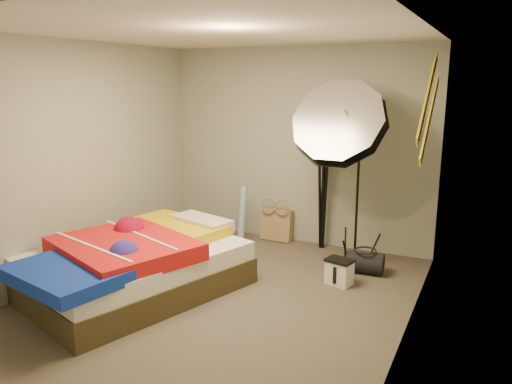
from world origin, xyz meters
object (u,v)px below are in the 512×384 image
Objects in this scene: wrapping_roll at (242,215)px; duffel_bag at (365,263)px; tote_bag at (277,225)px; photo_umbrella at (341,126)px; camera_tripod at (323,186)px; camera_case at (339,273)px; bed at (136,264)px.

duffel_bag is (1.70, -0.34, -0.25)m from wrapping_roll.
photo_umbrella reaches higher than tote_bag.
camera_tripod is (-0.34, 0.51, -0.79)m from photo_umbrella.
camera_tripod is at bearing -3.03° from tote_bag.
camera_case is at bearing -41.91° from tote_bag.
bed is (-0.24, -1.84, -0.07)m from wrapping_roll.
photo_umbrella is (-0.20, 0.53, 1.47)m from camera_case.
camera_tripod reaches higher than tote_bag.
photo_umbrella is 1.59× the size of camera_tripod.
camera_tripod is (-0.54, 1.04, 0.67)m from camera_case.
duffel_bag is (0.17, 0.43, -0.01)m from camera_case.
wrapping_roll is at bearing 164.53° from duffel_bag.
photo_umbrella is 1.00m from camera_tripod.
tote_bag is 0.30× the size of camera_tripod.
bed reaches higher than duffel_bag.
duffel_bag is at bearing -15.86° from photo_umbrella.
photo_umbrella reaches higher than camera_tripod.
wrapping_roll reaches higher than tote_bag.
tote_bag is 0.50m from wrapping_roll.
wrapping_roll is 1.12m from camera_tripod.
camera_case is at bearing 31.18° from bed.
duffel_bag is at bearing 81.83° from camera_case.
bed is at bearing -135.62° from camera_case.
wrapping_roll is 0.34× the size of photo_umbrella.
tote_bag is at bearing 40.53° from wrapping_roll.
camera_case is 1.35m from camera_tripod.
bed is (-0.60, -2.15, 0.09)m from tote_bag.
duffel_bag is 0.16× the size of bed.
bed reaches higher than camera_case.
tote_bag is 1.50m from duffel_bag.
wrapping_roll is at bearing 169.92° from photo_umbrella.
wrapping_roll is 1.86m from bed.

